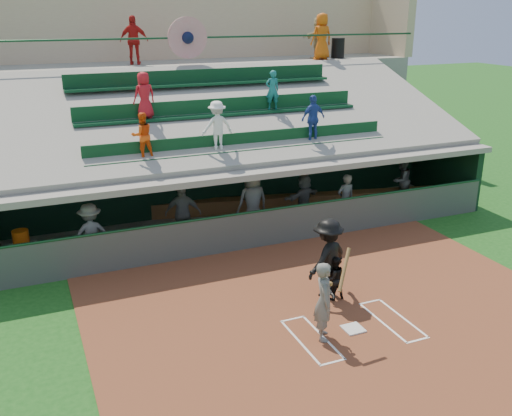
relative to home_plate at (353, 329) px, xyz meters
name	(u,v)px	position (x,y,z in m)	size (l,w,h in m)	color
ground	(353,330)	(0.00, 0.00, -0.04)	(100.00, 100.00, 0.00)	#174B15
dirt_slab	(341,319)	(0.00, 0.50, -0.03)	(11.00, 9.00, 0.02)	brown
home_plate	(353,329)	(0.00, 0.00, 0.00)	(0.43, 0.43, 0.03)	silver
batters_box_chalk	(353,329)	(0.00, 0.00, -0.01)	(2.65, 1.85, 0.01)	silver
dugout_floor	(240,226)	(0.00, 6.75, -0.02)	(16.00, 3.50, 0.04)	gray
concourse_slab	(180,120)	(0.00, 13.50, 2.26)	(20.00, 3.00, 4.60)	gray
grandstand	(202,135)	(-0.01, 10.51, 2.23)	(20.40, 10.40, 7.80)	#4A4F4A
batter_at_plate	(324,301)	(-0.76, -0.02, 0.86)	(0.94, 0.79, 1.95)	#585A55
catcher	(334,278)	(0.31, 1.40, 0.53)	(0.53, 0.41, 1.08)	black
home_umpire	(328,258)	(0.24, 1.63, 0.96)	(1.26, 0.72, 1.95)	black
dugout_bench	(234,206)	(0.25, 8.02, 0.25)	(16.32, 0.49, 0.49)	#996837
white_table	(25,256)	(-6.44, 6.12, 0.32)	(0.71, 0.54, 0.63)	silver
water_cooler	(21,238)	(-6.48, 6.12, 0.84)	(0.42, 0.42, 0.42)	#E55B0D
dugout_player_a	(91,234)	(-4.73, 5.70, 0.85)	(1.09, 0.63, 1.69)	#5F625C
dugout_player_b	(183,213)	(-2.03, 6.15, 0.90)	(1.05, 0.44, 1.79)	#5D615B
dugout_player_c	(253,202)	(0.15, 6.10, 1.00)	(0.97, 0.63, 1.99)	#5D605A
dugout_player_d	(304,198)	(2.07, 6.39, 0.79)	(1.45, 0.46, 1.56)	#585B56
dugout_player_e	(345,199)	(3.17, 5.63, 0.83)	(0.60, 0.40, 1.66)	#545752
dugout_player_f	(401,180)	(6.07, 6.66, 0.85)	(0.82, 0.64, 1.68)	#50534E
trash_bin	(338,48)	(6.88, 12.79, 4.98)	(0.56, 0.56, 0.83)	black
concourse_staff_a	(134,40)	(-1.75, 13.13, 5.46)	(1.05, 0.44, 1.78)	#B61714
concourse_staff_b	(322,36)	(5.84, 12.37, 5.49)	(0.91, 0.59, 1.85)	#C9530B
concourse_staff_c	(318,38)	(6.02, 12.99, 5.41)	(1.57, 0.50, 1.69)	tan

